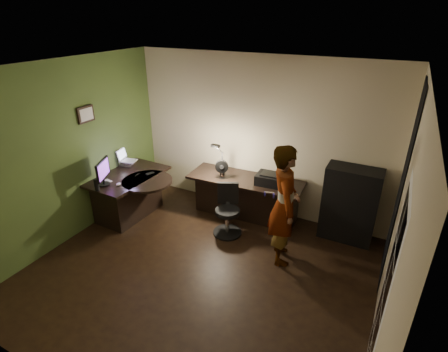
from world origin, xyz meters
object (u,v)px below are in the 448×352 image
at_px(cabinet, 350,204).
at_px(monitor, 103,176).
at_px(office_chair, 227,211).
at_px(person, 284,205).
at_px(desk_left, 130,195).
at_px(desk_right, 245,198).

distance_m(cabinet, monitor, 3.86).
distance_m(cabinet, office_chair, 1.88).
bearing_deg(office_chair, person, -35.12).
xyz_separation_m(desk_left, monitor, (-0.08, -0.45, 0.55)).
bearing_deg(desk_left, person, 3.66).
distance_m(desk_right, person, 1.33).
relative_size(cabinet, monitor, 2.65).
height_order(desk_left, office_chair, office_chair).
height_order(desk_right, office_chair, office_chair).
relative_size(desk_right, monitor, 4.28).
relative_size(desk_right, cabinet, 1.61).
bearing_deg(person, office_chair, 54.32).
relative_size(desk_right, office_chair, 2.34).
bearing_deg(monitor, cabinet, -1.44).
bearing_deg(cabinet, monitor, -157.24).
height_order(monitor, office_chair, monitor).
bearing_deg(office_chair, cabinet, -0.05).
bearing_deg(desk_right, monitor, -147.35).
relative_size(cabinet, office_chair, 1.45).
xyz_separation_m(desk_left, desk_right, (1.78, 0.87, -0.02)).
xyz_separation_m(monitor, office_chair, (1.84, 0.70, -0.52)).
height_order(desk_right, person, person).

